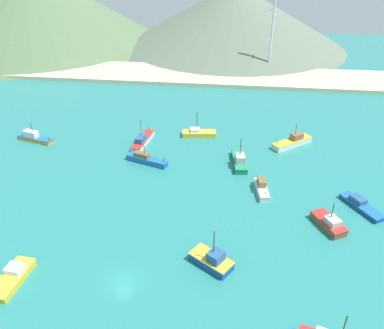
{
  "coord_description": "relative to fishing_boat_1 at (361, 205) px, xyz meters",
  "views": [
    {
      "loc": [
        15.04,
        -39.27,
        44.4
      ],
      "look_at": [
        6.52,
        30.28,
        2.68
      ],
      "focal_mm": 36.83,
      "sensor_mm": 36.0,
      "label": 1
    }
  ],
  "objects": [
    {
      "name": "fishing_boat_1",
      "position": [
        0.0,
        0.0,
        0.0
      ],
      "size": [
        7.06,
        9.06,
        1.85
      ],
      "color": "#14478C",
      "rests_on": "ground"
    },
    {
      "name": "fishing_boat_13",
      "position": [
        -6.89,
        -6.4,
        0.27
      ],
      "size": [
        5.75,
        7.35,
        5.25
      ],
      "color": "brown",
      "rests_on": "ground"
    },
    {
      "name": "fishing_boat_8",
      "position": [
        -10.19,
        23.87,
        0.3
      ],
      "size": [
        10.05,
        8.69,
        5.44
      ],
      "color": "silver",
      "rests_on": "ground"
    },
    {
      "name": "fishing_boat_4",
      "position": [
        -72.84,
        18.67,
        0.23
      ],
      "size": [
        9.62,
        4.53,
        4.81
      ],
      "color": "orange",
      "rests_on": "ground"
    },
    {
      "name": "ground",
      "position": [
        -38.99,
        7.18,
        -0.89
      ],
      "size": [
        260.0,
        280.0,
        0.5
      ],
      "color": "teal"
    },
    {
      "name": "hill_central",
      "position": [
        -27.84,
        116.57,
        12.34
      ],
      "size": [
        97.62,
        97.62,
        25.97
      ],
      "color": "#60705B",
      "rests_on": "ground"
    },
    {
      "name": "fishing_boat_12",
      "position": [
        -43.18,
        11.43,
        0.21
      ],
      "size": [
        9.98,
        4.94,
        4.54
      ],
      "color": "#1E5BA8",
      "rests_on": "ground"
    },
    {
      "name": "beach_strip",
      "position": [
        -38.99,
        72.53,
        -0.04
      ],
      "size": [
        247.0,
        21.54,
        1.2
      ],
      "primitive_type": "cube",
      "color": "beige",
      "rests_on": "ground"
    },
    {
      "name": "fishing_boat_9",
      "position": [
        -33.09,
        26.13,
        0.11
      ],
      "size": [
        8.59,
        3.78,
        6.27
      ],
      "color": "gold",
      "rests_on": "ground"
    },
    {
      "name": "fishing_boat_11",
      "position": [
        -46.15,
        20.44,
        0.18
      ],
      "size": [
        3.72,
        10.86,
        6.45
      ],
      "color": "silver",
      "rests_on": "ground"
    },
    {
      "name": "fishing_boat_10",
      "position": [
        -26.27,
        -17.88,
        0.41
      ],
      "size": [
        7.35,
        6.32,
        6.84
      ],
      "color": "#14478C",
      "rests_on": "ground"
    },
    {
      "name": "radio_tower",
      "position": [
        -13.66,
        78.58,
        12.86
      ],
      "size": [
        2.65,
        2.12,
        26.48
      ],
      "color": "silver",
      "rests_on": "ground"
    },
    {
      "name": "fishing_boat_3",
      "position": [
        -18.15,
        3.07,
        0.3
      ],
      "size": [
        2.96,
        7.22,
        2.59
      ],
      "color": "silver",
      "rests_on": "ground"
    },
    {
      "name": "hill_west",
      "position": [
        -116.12,
        113.62,
        15.5
      ],
      "size": [
        109.76,
        109.76,
        32.28
      ],
      "color": "#56704C",
      "rests_on": "ground"
    },
    {
      "name": "fishing_boat_5",
      "position": [
        -22.67,
        13.21,
        0.34
      ],
      "size": [
        3.78,
        9.7,
        6.54
      ],
      "color": "#198466",
      "rests_on": "ground"
    },
    {
      "name": "fishing_boat_7",
      "position": [
        -55.07,
        -24.57,
        0.07
      ],
      "size": [
        3.86,
        8.3,
        2.15
      ],
      "color": "gold",
      "rests_on": "ground"
    }
  ]
}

